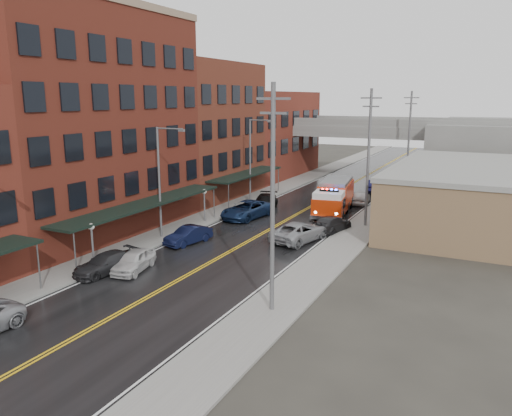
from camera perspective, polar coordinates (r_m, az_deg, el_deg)
The scene contains 30 objects.
road at distance 43.11m, azimuth 1.37°, elevation -2.59°, with size 11.00×160.00×0.02m, color black.
sidewalk_left at distance 46.53m, azimuth -6.81°, elevation -1.45°, with size 3.00×160.00×0.15m, color slate.
sidewalk_right at distance 40.68m, azimuth 10.76°, elevation -3.64°, with size 3.00×160.00×0.15m, color slate.
curb_left at distance 45.68m, azimuth -5.07°, elevation -1.68°, with size 0.30×160.00×0.15m, color gray.
curb_right at distance 41.12m, azimuth 8.54°, elevation -3.38°, with size 0.30×160.00×0.15m, color gray.
brick_building_b at distance 43.58m, azimuth -18.96°, elevation 8.90°, with size 9.00×20.00×18.00m, color #5F2519.
brick_building_c at distance 57.37m, azimuth -6.32°, elevation 8.72°, with size 9.00×15.00×15.00m, color #5D2C1B.
brick_building_far at distance 72.80m, azimuth 1.20°, elevation 8.41°, with size 9.00×20.00×12.00m, color maroon.
tan_building at distance 48.58m, azimuth 24.07°, elevation 1.06°, with size 14.00×22.00×5.00m, color brown.
right_far_block at distance 78.10m, azimuth 26.68°, elevation 5.89°, with size 18.00×30.00×8.00m, color slate.
awning_1 at distance 40.48m, azimuth -12.53°, elevation 0.45°, with size 2.60×18.00×3.09m.
awning_2 at distance 54.97m, azimuth -1.08°, elevation 3.89°, with size 2.60×13.00×3.09m.
globe_lamp_1 at distance 34.86m, azimuth -18.25°, elevation -2.98°, with size 0.44×0.44×3.12m.
globe_lamp_2 at distance 45.57m, azimuth -5.93°, elevation 1.16°, with size 0.44×0.44×3.12m.
street_lamp_1 at distance 40.29m, azimuth -10.74°, elevation 3.65°, with size 2.64×0.22×9.00m.
street_lamp_2 at distance 53.81m, azimuth -0.44°, elevation 6.07°, with size 2.64×0.22×9.00m.
utility_pole_0 at distance 25.46m, azimuth 1.90°, elevation 1.31°, with size 1.80×0.24×12.00m.
utility_pole_1 at distance 44.26m, azimuth 12.73°, elevation 5.81°, with size 1.80×0.24×12.00m.
utility_pole_2 at distance 63.79m, azimuth 17.07°, elevation 7.55°, with size 1.80×0.24×12.00m.
overpass at distance 72.11m, azimuth 12.29°, elevation 8.07°, with size 40.00×10.00×7.50m.
fire_truck at distance 49.46m, azimuth 8.89°, elevation 1.30°, with size 4.55×9.14×3.22m.
parked_car_left_3 at distance 34.18m, azimuth -16.73°, elevation -6.07°, with size 1.86×4.58×1.33m, color #29292B.
parked_car_left_4 at distance 34.08m, azimuth -13.80°, elevation -5.89°, with size 1.65×4.10×1.40m, color silver.
parked_car_left_5 at distance 39.47m, azimuth -7.74°, elevation -3.11°, with size 1.46×4.18×1.38m, color black.
parked_car_left_6 at distance 47.29m, azimuth -1.07°, elevation -0.20°, with size 2.73×5.92×1.65m, color #132447.
parked_car_left_7 at distance 50.87m, azimuth 1.00°, elevation 0.64°, with size 2.15×5.28×1.53m, color black.
parked_car_right_0 at distance 39.95m, azimuth 4.98°, elevation -2.71°, with size 2.60×5.64×1.57m, color gray.
parked_car_right_1 at distance 43.09m, azimuth 8.61°, elevation -1.81°, with size 1.92×4.73×1.37m, color black.
parked_car_right_2 at distance 54.75m, azimuth 11.87°, elevation 1.22°, with size 1.80×4.46×1.52m, color #B9B9B9.
parked_car_right_3 at distance 62.24m, azimuth 13.52°, elevation 2.49°, with size 1.60×4.59×1.51m, color black.
Camera 1 is at (17.49, -7.75, 11.27)m, focal length 35.00 mm.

